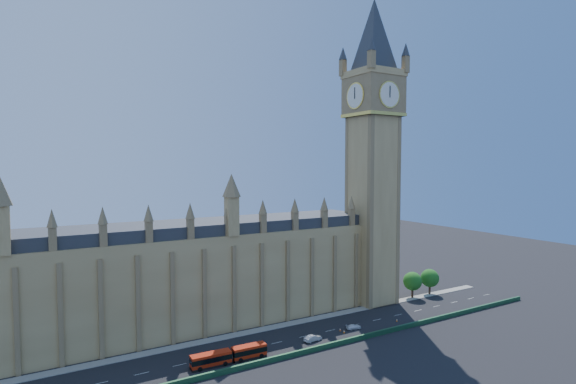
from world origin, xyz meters
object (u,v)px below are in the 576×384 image
car_grey (314,336)px  red_bus (229,356)px  car_white (354,327)px  car_silver (313,338)px

car_grey → red_bus: bearing=100.9°
red_bus → car_white: bearing=5.5°
car_grey → car_silver: 1.58m
red_bus → car_silver: 22.37m
car_grey → car_white: size_ratio=0.93×
car_grey → car_silver: size_ratio=0.82×
car_silver → car_white: (13.83, 1.36, -0.17)m
car_grey → car_white: (12.70, 0.27, -0.05)m
red_bus → car_grey: size_ratio=4.49×
car_silver → red_bus: bearing=84.2°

